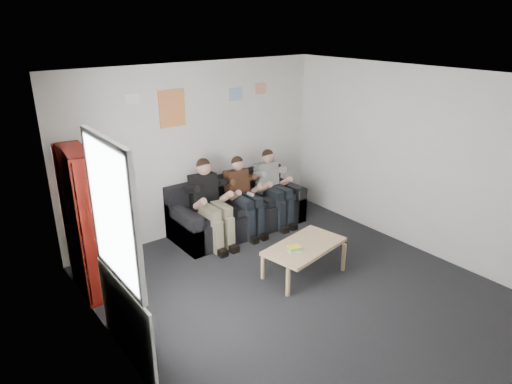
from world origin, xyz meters
The scene contains 14 objects.
room_shell centered at (0.00, 0.00, 1.35)m, with size 5.00×5.00×5.00m.
sofa centered at (0.46, 2.08, 0.31)m, with size 2.22×0.91×0.86m.
bookshelf centered at (-2.08, 1.71, 0.94)m, with size 0.28×0.85×1.89m.
coffee_table centered at (0.34, 0.32, 0.40)m, with size 1.13×0.62×0.45m.
game_cases centered at (0.13, 0.29, 0.47)m, with size 0.20×0.18×0.04m.
person_left centered at (-0.16, 1.88, 0.67)m, with size 0.41×0.87×1.34m.
person_middle centered at (0.46, 1.88, 0.64)m, with size 0.37×0.79×1.26m.
person_right centered at (1.08, 1.88, 0.64)m, with size 0.37×0.80×1.27m.
radiator centered at (-2.15, 0.20, 0.35)m, with size 0.10×0.64×0.60m.
window centered at (-2.22, 0.20, 1.03)m, with size 0.05×1.30×2.36m.
poster_large centered at (-0.40, 2.49, 2.05)m, with size 0.42×0.01×0.55m, color gold.
poster_blue centered at (0.75, 2.49, 2.15)m, with size 0.25×0.01×0.20m, color #3D84D0.
poster_pink centered at (1.25, 2.49, 2.20)m, with size 0.22×0.01×0.18m, color #B7398F.
poster_sign centered at (-1.00, 2.49, 2.25)m, with size 0.20×0.01×0.14m, color white.
Camera 1 is at (-3.49, -3.62, 3.31)m, focal length 32.00 mm.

